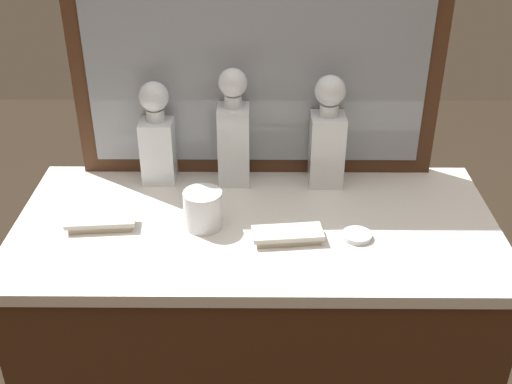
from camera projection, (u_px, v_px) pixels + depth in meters
name	position (u px, v px, depth m)	size (l,w,h in m)	color
dresser	(256.00, 364.00, 1.70)	(1.12, 0.54, 0.91)	#472816
dresser_mirror	(257.00, 35.00, 1.51)	(0.91, 0.03, 0.73)	#472816
crystal_decanter_front	(158.00, 142.00, 1.59)	(0.08, 0.08, 0.26)	white
crystal_decanter_right	(234.00, 138.00, 1.58)	(0.08, 0.08, 0.30)	white
crystal_decanter_far_right	(327.00, 141.00, 1.58)	(0.08, 0.08, 0.29)	white
crystal_tumbler_right	(203.00, 211.00, 1.44)	(0.09, 0.09, 0.09)	white
silver_brush_center	(287.00, 235.00, 1.40)	(0.16, 0.08, 0.02)	#B7A88C
silver_brush_rear	(101.00, 223.00, 1.44)	(0.16, 0.07, 0.02)	#B7A88C
porcelain_dish	(357.00, 236.00, 1.41)	(0.07, 0.07, 0.01)	silver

